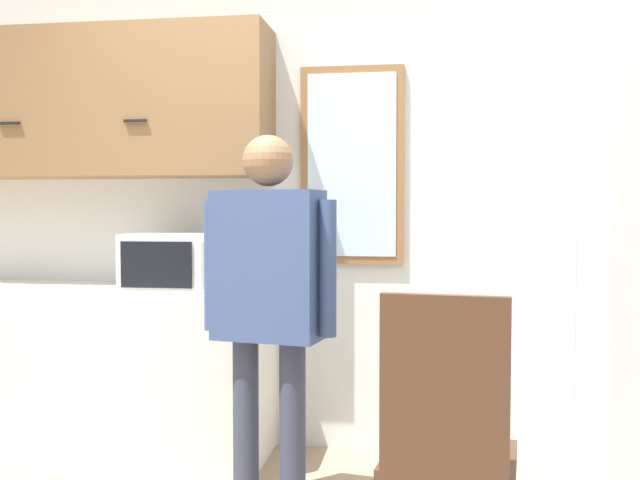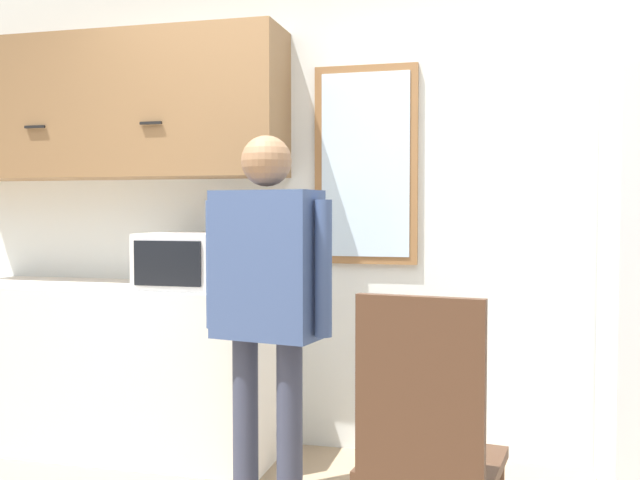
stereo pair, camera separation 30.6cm
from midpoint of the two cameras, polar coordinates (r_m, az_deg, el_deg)
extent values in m
cube|color=silver|center=(3.87, -2.22, 3.22)|extent=(6.00, 0.06, 2.70)
cube|color=silver|center=(4.06, -20.56, -9.80)|extent=(1.96, 0.61, 0.89)
cube|color=olive|center=(4.11, -20.07, 10.15)|extent=(1.96, 0.38, 0.78)
cube|color=black|center=(4.11, -25.65, 8.43)|extent=(0.12, 0.01, 0.01)
cube|color=black|center=(3.77, -16.89, 9.13)|extent=(0.12, 0.01, 0.01)
cube|color=white|center=(3.69, -13.48, -1.71)|extent=(0.50, 0.40, 0.28)
cube|color=black|center=(3.52, -15.44, -1.93)|extent=(0.35, 0.01, 0.22)
cube|color=#B2B2B2|center=(3.42, -11.49, -2.01)|extent=(0.07, 0.01, 0.23)
cylinder|color=#33384C|center=(3.17, -8.81, -14.48)|extent=(0.11, 0.11, 0.75)
cylinder|color=#33384C|center=(3.08, -5.17, -14.97)|extent=(0.11, 0.11, 0.75)
cube|color=#384C7A|center=(2.99, -7.09, -2.01)|extent=(0.48, 0.30, 0.62)
sphere|color=#8C6647|center=(2.99, -7.13, 6.33)|extent=(0.21, 0.21, 0.21)
cylinder|color=#384C7A|center=(3.11, -11.43, -1.99)|extent=(0.07, 0.07, 0.56)
cylinder|color=#384C7A|center=(2.89, -2.40, -2.30)|extent=(0.07, 0.07, 0.56)
cube|color=#472D1E|center=(2.60, 6.91, -17.12)|extent=(0.50, 0.50, 0.04)
cube|color=#472D1E|center=(2.32, 6.12, -11.54)|extent=(0.41, 0.09, 0.58)
cube|color=olive|center=(3.80, 0.26, 6.00)|extent=(0.55, 0.04, 1.05)
cube|color=silver|center=(3.78, 0.21, 6.02)|extent=(0.47, 0.01, 0.97)
camera|label=1|loc=(0.15, -92.86, -0.12)|focal=40.00mm
camera|label=2|loc=(0.15, 87.14, 0.12)|focal=40.00mm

